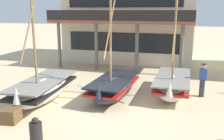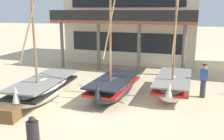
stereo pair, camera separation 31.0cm
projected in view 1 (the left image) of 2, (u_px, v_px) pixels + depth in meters
The scene contains 8 objects.
ground_plane at pixel (106, 105), 11.54m from camera, with size 120.00×120.00×0.00m, color #CCB78E.
fishing_boat_near_left at pixel (44, 88), 12.03m from camera, with size 1.98×4.63×6.19m.
fishing_boat_centre_large at pixel (172, 84), 12.81m from camera, with size 1.67×4.33×5.70m.
fishing_boat_far_right at pixel (114, 87), 12.37m from camera, with size 1.79×4.18×5.19m.
fisherman_by_hull at pixel (203, 80), 12.42m from camera, with size 0.37×0.26×1.68m.
capstan_winch at pixel (36, 135), 7.85m from camera, with size 0.56×0.56×1.02m.
cargo_crate at pixel (10, 115), 9.67m from camera, with size 0.66×0.66×0.55m, color brown.
harbor_building_main at pixel (132, 19), 21.67m from camera, with size 10.68×8.58×6.92m.
Camera 1 is at (3.42, -10.30, 4.23)m, focal length 40.42 mm.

